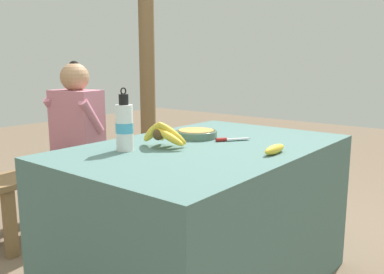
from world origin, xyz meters
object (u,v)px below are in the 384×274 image
wooden_bench (89,170)px  support_post_far (147,67)px  water_bottle (124,126)px  knife (228,139)px  serving_bowl (196,133)px  banana_bunch_green (134,143)px  loose_banana_front (275,149)px  banana_bunch_ripe (163,134)px  seated_vendor (73,133)px

wooden_bench → support_post_far: size_ratio=0.69×
water_bottle → knife: bearing=-26.9°
serving_bowl → banana_bunch_green: (0.55, 1.07, -0.27)m
loose_banana_front → wooden_bench: 1.64m
loose_banana_front → support_post_far: bearing=58.7°
loose_banana_front → support_post_far: size_ratio=0.07×
knife → support_post_far: 2.00m
support_post_far → knife: bearing=-123.4°
water_bottle → banana_bunch_green: water_bottle is taller
banana_bunch_green → support_post_far: (0.56, 0.40, 0.60)m
banana_bunch_ripe → loose_banana_front: 0.52m
support_post_far → serving_bowl: bearing=-127.2°
seated_vendor → support_post_far: size_ratio=0.52×
banana_bunch_ripe → banana_bunch_green: bearing=52.6°
banana_bunch_ripe → loose_banana_front: size_ratio=1.69×
serving_bowl → banana_bunch_green: serving_bowl is taller
knife → support_post_far: support_post_far is taller
wooden_bench → support_post_far: 1.31m
serving_bowl → banana_bunch_green: size_ratio=0.87×
banana_bunch_green → seated_vendor: bearing=-176.5°
water_bottle → banana_bunch_green: size_ratio=1.12×
serving_bowl → seated_vendor: bearing=92.9°
water_bottle → support_post_far: (1.56, 1.41, 0.24)m
serving_bowl → support_post_far: support_post_far is taller
serving_bowl → loose_banana_front: serving_bowl is taller
water_bottle → loose_banana_front: water_bottle is taller
water_bottle → loose_banana_front: bearing=-57.3°
banana_bunch_ripe → knife: size_ratio=1.70×
seated_vendor → knife: bearing=84.1°
knife → seated_vendor: seated_vendor is taller
water_bottle → seated_vendor: 1.07m
loose_banana_front → banana_bunch_green: size_ratio=0.64×
seated_vendor → banana_bunch_green: size_ratio=4.52×
support_post_far → water_bottle: bearing=-138.0°
knife → support_post_far: bearing=90.8°
banana_bunch_green → support_post_far: bearing=35.2°
water_bottle → knife: water_bottle is taller
serving_bowl → water_bottle: bearing=172.7°
wooden_bench → seated_vendor: size_ratio=1.32×
knife → water_bottle: bearing=-172.8°
knife → loose_banana_front: bearing=-75.2°
banana_bunch_ripe → serving_bowl: (0.30, 0.04, -0.04)m
support_post_far → wooden_bench: bearing=-158.8°
loose_banana_front → support_post_far: (1.20, 1.97, 0.33)m
seated_vendor → support_post_far: support_post_far is taller
serving_bowl → water_bottle: (-0.45, 0.06, 0.09)m
wooden_bench → serving_bowl: bearing=-95.0°
serving_bowl → seated_vendor: size_ratio=0.19×
knife → support_post_far: (1.09, 1.65, 0.34)m
water_bottle → loose_banana_front: 0.68m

